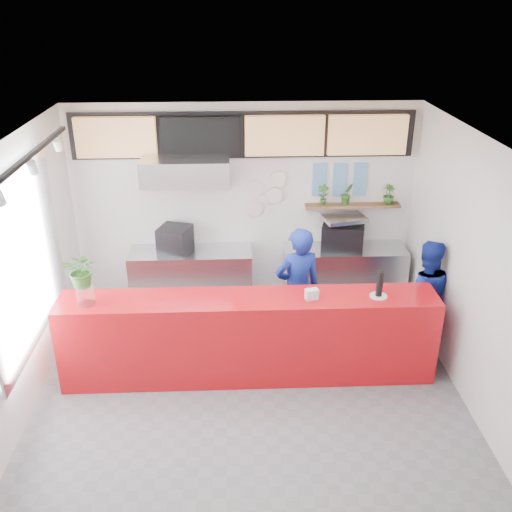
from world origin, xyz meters
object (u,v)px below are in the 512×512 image
(espresso_machine, at_px, (343,236))
(pepper_mill, at_px, (380,284))
(staff_center, at_px, (297,289))
(service_counter, at_px, (249,337))
(staff_right, at_px, (424,296))
(panini_oven, at_px, (175,239))

(espresso_machine, distance_m, pepper_mill, 1.85)
(staff_center, relative_size, pepper_mill, 5.48)
(service_counter, relative_size, pepper_mill, 14.46)
(staff_center, bearing_deg, staff_right, 160.52)
(panini_oven, distance_m, pepper_mill, 3.14)
(espresso_machine, relative_size, staff_right, 0.39)
(panini_oven, distance_m, espresso_machine, 2.46)
(panini_oven, xyz_separation_m, espresso_machine, (2.46, 0.00, 0.00))
(service_counter, xyz_separation_m, staff_right, (2.29, 0.53, 0.23))
(espresso_machine, distance_m, staff_right, 1.56)
(service_counter, bearing_deg, pepper_mill, -1.47)
(espresso_machine, distance_m, staff_center, 1.42)
(espresso_machine, relative_size, pepper_mill, 1.93)
(staff_center, relative_size, staff_right, 1.10)
(espresso_machine, xyz_separation_m, staff_right, (0.84, -1.27, -0.32))
(panini_oven, distance_m, staff_center, 2.04)
(service_counter, bearing_deg, staff_center, 44.55)
(service_counter, bearing_deg, panini_oven, 119.38)
(service_counter, distance_m, staff_center, 0.97)
(service_counter, height_order, pepper_mill, pepper_mill)
(staff_center, bearing_deg, pepper_mill, 126.68)
(espresso_machine, height_order, pepper_mill, pepper_mill)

